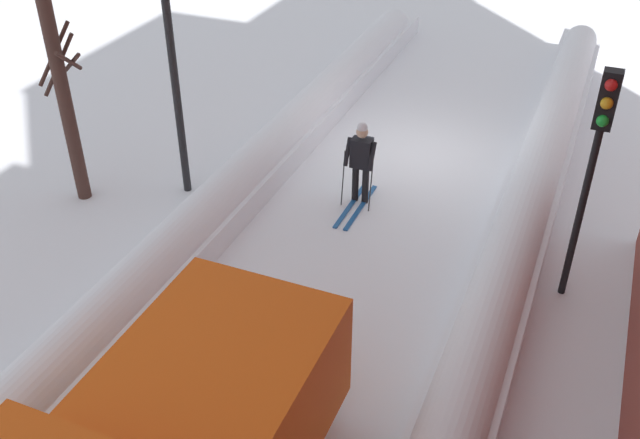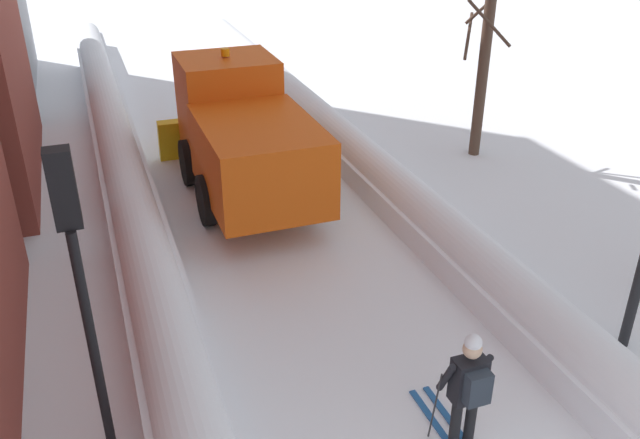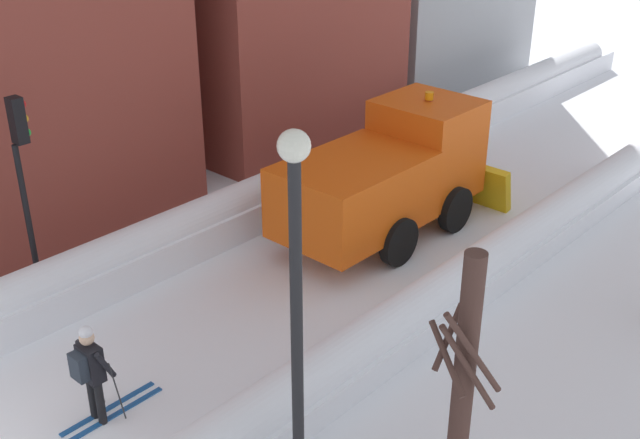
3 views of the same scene
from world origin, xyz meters
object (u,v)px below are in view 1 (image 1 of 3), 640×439
skier (361,159)px  street_lamp (169,30)px  bare_tree_near (65,100)px  traffic_light_pole (596,146)px

skier → street_lamp: size_ratio=0.32×
bare_tree_near → skier: bearing=-159.3°
bare_tree_near → traffic_light_pole: bearing=-177.1°
street_lamp → bare_tree_near: 2.51m
street_lamp → bare_tree_near: bearing=29.3°
traffic_light_pole → street_lamp: (7.83, -0.56, 0.58)m
skier → bare_tree_near: (5.42, 2.05, 1.19)m
skier → street_lamp: (3.55, 1.00, 2.51)m
skier → bare_tree_near: size_ratio=0.42×
bare_tree_near → street_lamp: bearing=-150.7°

